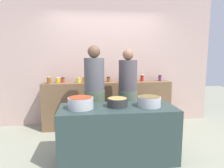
{
  "coord_description": "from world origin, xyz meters",
  "views": [
    {
      "loc": [
        -0.45,
        -3.21,
        1.59
      ],
      "look_at": [
        0.0,
        0.35,
        1.05
      ],
      "focal_mm": 33.29,
      "sensor_mm": 36.0,
      "label": 1
    }
  ],
  "objects_px": {
    "preserve_jar_0": "(49,80)",
    "preserve_jar_4": "(85,80)",
    "preserve_jar_3": "(79,80)",
    "preserve_jar_7": "(109,79)",
    "preserve_jar_5": "(96,79)",
    "preserve_jar_8": "(121,79)",
    "preserve_jar_10": "(142,78)",
    "preserve_jar_6": "(101,79)",
    "preserve_jar_1": "(58,80)",
    "cooking_pot_right": "(149,101)",
    "cooking_pot_center": "(117,102)",
    "preserve_jar_9": "(127,78)",
    "cook_with_tongs": "(95,99)",
    "preserve_jar_2": "(63,80)",
    "cook_in_cap": "(128,99)",
    "preserve_jar_11": "(160,78)",
    "cooking_pot_left": "(81,103)"
  },
  "relations": [
    {
      "from": "preserve_jar_4",
      "to": "preserve_jar_7",
      "type": "relative_size",
      "value": 1.16
    },
    {
      "from": "preserve_jar_0",
      "to": "preserve_jar_10",
      "type": "relative_size",
      "value": 0.93
    },
    {
      "from": "preserve_jar_4",
      "to": "cooking_pot_center",
      "type": "bearing_deg",
      "value": -70.62
    },
    {
      "from": "preserve_jar_0",
      "to": "preserve_jar_7",
      "type": "bearing_deg",
      "value": 5.04
    },
    {
      "from": "preserve_jar_1",
      "to": "preserve_jar_6",
      "type": "xyz_separation_m",
      "value": [
        0.89,
        -0.08,
        0.01
      ]
    },
    {
      "from": "preserve_jar_9",
      "to": "preserve_jar_11",
      "type": "xyz_separation_m",
      "value": [
        0.73,
        -0.02,
        0.0
      ]
    },
    {
      "from": "preserve_jar_5",
      "to": "preserve_jar_8",
      "type": "height_order",
      "value": "preserve_jar_5"
    },
    {
      "from": "preserve_jar_5",
      "to": "cook_in_cap",
      "type": "height_order",
      "value": "cook_in_cap"
    },
    {
      "from": "preserve_jar_3",
      "to": "preserve_jar_7",
      "type": "distance_m",
      "value": 0.63
    },
    {
      "from": "preserve_jar_4",
      "to": "preserve_jar_5",
      "type": "height_order",
      "value": "preserve_jar_5"
    },
    {
      "from": "preserve_jar_0",
      "to": "preserve_jar_4",
      "type": "bearing_deg",
      "value": 4.9
    },
    {
      "from": "preserve_jar_6",
      "to": "preserve_jar_2",
      "type": "bearing_deg",
      "value": 173.89
    },
    {
      "from": "preserve_jar_6",
      "to": "preserve_jar_1",
      "type": "bearing_deg",
      "value": 174.94
    },
    {
      "from": "preserve_jar_9",
      "to": "cook_with_tongs",
      "type": "bearing_deg",
      "value": -133.88
    },
    {
      "from": "preserve_jar_1",
      "to": "cook_in_cap",
      "type": "distance_m",
      "value": 1.53
    },
    {
      "from": "preserve_jar_0",
      "to": "cooking_pot_center",
      "type": "height_order",
      "value": "preserve_jar_0"
    },
    {
      "from": "preserve_jar_0",
      "to": "preserve_jar_11",
      "type": "height_order",
      "value": "preserve_jar_0"
    },
    {
      "from": "cook_in_cap",
      "to": "preserve_jar_7",
      "type": "bearing_deg",
      "value": 112.85
    },
    {
      "from": "preserve_jar_10",
      "to": "preserve_jar_1",
      "type": "bearing_deg",
      "value": 179.26
    },
    {
      "from": "preserve_jar_4",
      "to": "preserve_jar_7",
      "type": "xyz_separation_m",
      "value": [
        0.5,
        0.05,
        -0.01
      ]
    },
    {
      "from": "preserve_jar_7",
      "to": "preserve_jar_8",
      "type": "xyz_separation_m",
      "value": [
        0.25,
        -0.09,
        0.01
      ]
    },
    {
      "from": "preserve_jar_3",
      "to": "cook_with_tongs",
      "type": "height_order",
      "value": "cook_with_tongs"
    },
    {
      "from": "preserve_jar_0",
      "to": "preserve_jar_6",
      "type": "distance_m",
      "value": 1.04
    },
    {
      "from": "preserve_jar_7",
      "to": "preserve_jar_5",
      "type": "bearing_deg",
      "value": -172.35
    },
    {
      "from": "preserve_jar_0",
      "to": "preserve_jar_9",
      "type": "distance_m",
      "value": 1.63
    },
    {
      "from": "preserve_jar_3",
      "to": "preserve_jar_9",
      "type": "relative_size",
      "value": 0.82
    },
    {
      "from": "preserve_jar_6",
      "to": "cooking_pot_center",
      "type": "relative_size",
      "value": 0.46
    },
    {
      "from": "preserve_jar_8",
      "to": "cooking_pot_center",
      "type": "xyz_separation_m",
      "value": [
        -0.28,
        -1.32,
        -0.17
      ]
    },
    {
      "from": "preserve_jar_0",
      "to": "cooking_pot_right",
      "type": "distance_m",
      "value": 2.14
    },
    {
      "from": "cooking_pot_center",
      "to": "cooking_pot_right",
      "type": "relative_size",
      "value": 0.9
    },
    {
      "from": "preserve_jar_0",
      "to": "preserve_jar_4",
      "type": "xyz_separation_m",
      "value": [
        0.71,
        0.06,
        -0.01
      ]
    },
    {
      "from": "preserve_jar_0",
      "to": "preserve_jar_8",
      "type": "height_order",
      "value": "preserve_jar_0"
    },
    {
      "from": "preserve_jar_9",
      "to": "preserve_jar_5",
      "type": "bearing_deg",
      "value": -174.56
    },
    {
      "from": "preserve_jar_9",
      "to": "cooking_pot_right",
      "type": "bearing_deg",
      "value": -88.65
    },
    {
      "from": "cooking_pot_center",
      "to": "preserve_jar_4",
      "type": "bearing_deg",
      "value": 109.38
    },
    {
      "from": "preserve_jar_2",
      "to": "cook_in_cap",
      "type": "height_order",
      "value": "cook_in_cap"
    },
    {
      "from": "preserve_jar_3",
      "to": "cook_in_cap",
      "type": "relative_size",
      "value": 0.06
    },
    {
      "from": "preserve_jar_4",
      "to": "preserve_jar_1",
      "type": "bearing_deg",
      "value": 172.82
    },
    {
      "from": "preserve_jar_1",
      "to": "preserve_jar_11",
      "type": "height_order",
      "value": "preserve_jar_11"
    },
    {
      "from": "preserve_jar_6",
      "to": "preserve_jar_7",
      "type": "relative_size",
      "value": 1.32
    },
    {
      "from": "preserve_jar_6",
      "to": "preserve_jar_5",
      "type": "bearing_deg",
      "value": 169.96
    },
    {
      "from": "preserve_jar_6",
      "to": "cook_with_tongs",
      "type": "relative_size",
      "value": 0.08
    },
    {
      "from": "preserve_jar_1",
      "to": "cook_with_tongs",
      "type": "relative_size",
      "value": 0.06
    },
    {
      "from": "preserve_jar_10",
      "to": "cook_in_cap",
      "type": "xyz_separation_m",
      "value": [
        -0.45,
        -0.67,
        -0.3
      ]
    },
    {
      "from": "preserve_jar_10",
      "to": "preserve_jar_5",
      "type": "bearing_deg",
      "value": -177.89
    },
    {
      "from": "preserve_jar_11",
      "to": "cooking_pot_right",
      "type": "bearing_deg",
      "value": -115.27
    },
    {
      "from": "preserve_jar_8",
      "to": "cooking_pot_right",
      "type": "relative_size",
      "value": 0.37
    },
    {
      "from": "preserve_jar_8",
      "to": "preserve_jar_11",
      "type": "height_order",
      "value": "preserve_jar_11"
    },
    {
      "from": "preserve_jar_3",
      "to": "preserve_jar_7",
      "type": "relative_size",
      "value": 0.94
    },
    {
      "from": "preserve_jar_0",
      "to": "cooking_pot_left",
      "type": "height_order",
      "value": "preserve_jar_0"
    }
  ]
}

